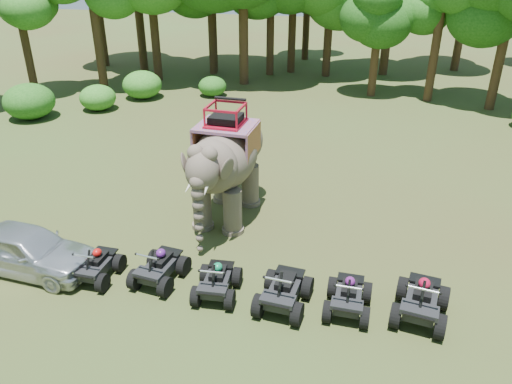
# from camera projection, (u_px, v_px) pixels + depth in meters

# --- Properties ---
(ground) EXTENTS (110.00, 110.00, 0.00)m
(ground) POSITION_uv_depth(u_px,v_px,m) (247.00, 264.00, 15.31)
(ground) COLOR #47381E
(ground) RESTS_ON ground
(elephant) EXTENTS (2.45, 5.08, 4.17)m
(elephant) POSITION_uv_depth(u_px,v_px,m) (226.00, 162.00, 17.11)
(elephant) COLOR brown
(elephant) RESTS_ON ground
(parked_car) EXTENTS (4.35, 2.04, 1.44)m
(parked_car) POSITION_uv_depth(u_px,v_px,m) (27.00, 249.00, 14.76)
(parked_car) COLOR silver
(parked_car) RESTS_ON ground
(atv_0) EXTENTS (1.16, 1.56, 1.14)m
(atv_0) POSITION_uv_depth(u_px,v_px,m) (96.00, 262.00, 14.44)
(atv_0) COLOR black
(atv_0) RESTS_ON ground
(atv_1) EXTENTS (1.43, 1.81, 1.23)m
(atv_1) POSITION_uv_depth(u_px,v_px,m) (159.00, 263.00, 14.30)
(atv_1) COLOR black
(atv_1) RESTS_ON ground
(atv_2) EXTENTS (1.26, 1.66, 1.18)m
(atv_2) POSITION_uv_depth(u_px,v_px,m) (217.00, 277.00, 13.75)
(atv_2) COLOR black
(atv_2) RESTS_ON ground
(atv_3) EXTENTS (1.47, 1.90, 1.31)m
(atv_3) POSITION_uv_depth(u_px,v_px,m) (284.00, 286.00, 13.29)
(atv_3) COLOR black
(atv_3) RESTS_ON ground
(atv_4) EXTENTS (1.24, 1.66, 1.20)m
(atv_4) POSITION_uv_depth(u_px,v_px,m) (349.00, 292.00, 13.14)
(atv_4) COLOR black
(atv_4) RESTS_ON ground
(atv_5) EXTENTS (1.64, 2.05, 1.37)m
(atv_5) POSITION_uv_depth(u_px,v_px,m) (422.00, 296.00, 12.89)
(atv_5) COLOR black
(atv_5) RESTS_ON ground
(tree_0) EXTENTS (5.62, 5.62, 8.04)m
(tree_0) POSITION_uv_depth(u_px,v_px,m) (329.00, 18.00, 34.60)
(tree_0) COLOR #195114
(tree_0) RESTS_ON ground
(tree_1) EXTENTS (4.72, 4.72, 6.75)m
(tree_1) POSITION_uv_depth(u_px,v_px,m) (377.00, 41.00, 30.31)
(tree_1) COLOR #195114
(tree_1) RESTS_ON ground
(tree_2) EXTENTS (4.96, 4.96, 7.08)m
(tree_2) POSITION_uv_depth(u_px,v_px,m) (436.00, 42.00, 29.24)
(tree_2) COLOR #195114
(tree_2) RESTS_ON ground
(tree_3) EXTENTS (5.47, 5.47, 7.82)m
(tree_3) POSITION_uv_depth(u_px,v_px,m) (504.00, 41.00, 27.54)
(tree_3) COLOR #195114
(tree_3) RESTS_ON ground
(tree_29) EXTENTS (4.80, 4.80, 6.85)m
(tree_29) POSITION_uv_depth(u_px,v_px,m) (25.00, 39.00, 30.79)
(tree_29) COLOR #195114
(tree_29) RESTS_ON ground
(tree_30) EXTENTS (6.05, 6.05, 8.64)m
(tree_30) POSITION_uv_depth(u_px,v_px,m) (95.00, 21.00, 31.18)
(tree_30) COLOR #195114
(tree_30) RESTS_ON ground
(tree_31) EXTENTS (6.62, 6.62, 9.45)m
(tree_31) POSITION_uv_depth(u_px,v_px,m) (153.00, 10.00, 33.20)
(tree_31) COLOR #195114
(tree_31) RESTS_ON ground
(tree_32) EXTENTS (5.83, 5.83, 8.33)m
(tree_32) POSITION_uv_depth(u_px,v_px,m) (211.00, 14.00, 35.26)
(tree_32) COLOR #195114
(tree_32) RESTS_ON ground
(tree_33) EXTENTS (5.59, 5.59, 7.99)m
(tree_33) POSITION_uv_depth(u_px,v_px,m) (270.00, 18.00, 34.99)
(tree_33) COLOR #195114
(tree_33) RESTS_ON ground
(tree_34) EXTENTS (6.78, 6.78, 9.69)m
(tree_34) POSITION_uv_depth(u_px,v_px,m) (466.00, 3.00, 35.77)
(tree_34) COLOR #195114
(tree_34) RESTS_ON ground
(tree_35) EXTENTS (5.06, 5.06, 7.23)m
(tree_35) POSITION_uv_depth(u_px,v_px,m) (292.00, 16.00, 38.60)
(tree_35) COLOR #195114
(tree_35) RESTS_ON ground
(tree_36) EXTENTS (7.53, 7.53, 10.76)m
(tree_36) POSITION_uv_depth(u_px,v_px,m) (243.00, 1.00, 32.02)
(tree_36) COLOR #195114
(tree_36) RESTS_ON ground
(tree_38) EXTENTS (4.95, 4.95, 7.07)m
(tree_38) POSITION_uv_depth(u_px,v_px,m) (328.00, 25.00, 34.97)
(tree_38) COLOR #195114
(tree_38) RESTS_ON ground
(tree_42) EXTENTS (6.98, 6.98, 9.97)m
(tree_42) POSITION_uv_depth(u_px,v_px,m) (138.00, 1.00, 35.33)
(tree_42) COLOR #195114
(tree_42) RESTS_ON ground
(tree_43) EXTENTS (5.98, 5.98, 8.55)m
(tree_43) POSITION_uv_depth(u_px,v_px,m) (293.00, 12.00, 35.57)
(tree_43) COLOR #195114
(tree_43) RESTS_ON ground
(tree_44) EXTENTS (5.73, 5.73, 8.19)m
(tree_44) POSITION_uv_depth(u_px,v_px,m) (307.00, 7.00, 39.58)
(tree_44) COLOR #195114
(tree_44) RESTS_ON ground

